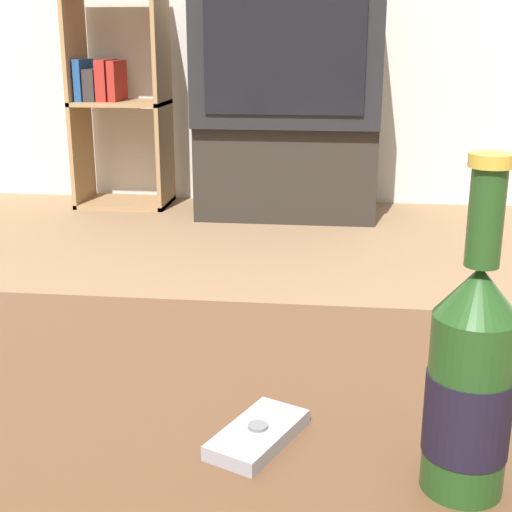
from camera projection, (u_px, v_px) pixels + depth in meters
name	position (u px, v px, depth m)	size (l,w,h in m)	color
coffee_table	(150.00, 484.00, 0.70)	(1.04, 0.67, 0.44)	brown
tv_stand	(288.00, 169.00, 3.34)	(0.81, 0.46, 0.42)	#28231E
television	(289.00, 56.00, 3.19)	(0.81, 0.56, 0.60)	black
bookshelf	(116.00, 98.00, 3.43)	(0.44, 0.30, 1.00)	#99754C
beer_bottle	(470.00, 382.00, 0.56)	(0.07, 0.07, 0.27)	#1E4219
cell_phone	(258.00, 434.00, 0.65)	(0.09, 0.12, 0.02)	gray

